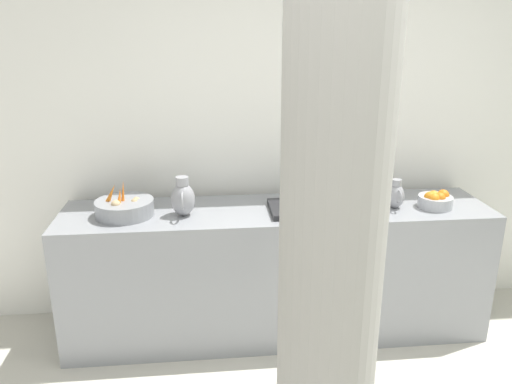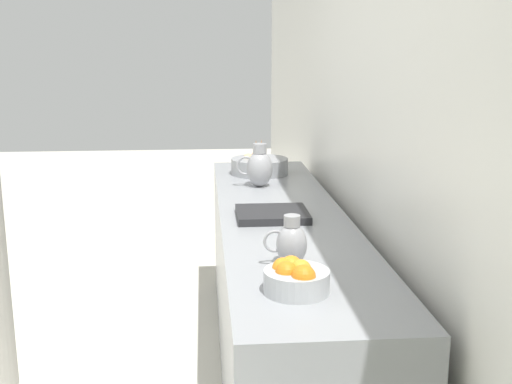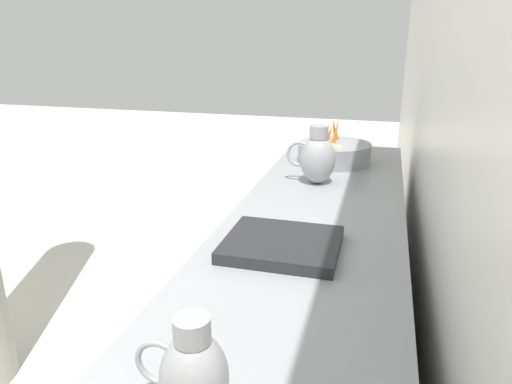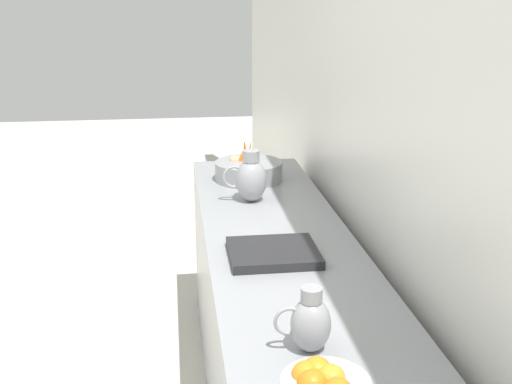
# 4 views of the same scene
# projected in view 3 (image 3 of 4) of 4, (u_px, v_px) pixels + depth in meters

# --- Properties ---
(prep_counter) EXTENTS (0.62, 2.82, 0.91)m
(prep_counter) POSITION_uv_depth(u_px,v_px,m) (302.00, 359.00, 1.63)
(prep_counter) COLOR gray
(prep_counter) RESTS_ON ground_plane
(vegetable_colander) EXTENTS (0.37, 0.37, 0.23)m
(vegetable_colander) POSITION_uv_depth(u_px,v_px,m) (334.00, 152.00, 2.37)
(vegetable_colander) COLOR gray
(vegetable_colander) RESTS_ON prep_counter
(metal_pitcher_tall) EXTENTS (0.21, 0.15, 0.25)m
(metal_pitcher_tall) POSITION_uv_depth(u_px,v_px,m) (317.00, 158.00, 2.02)
(metal_pitcher_tall) COLOR #939399
(metal_pitcher_tall) RESTS_ON prep_counter
(metal_pitcher_short) EXTENTS (0.16, 0.12, 0.19)m
(metal_pitcher_short) POSITION_uv_depth(u_px,v_px,m) (193.00, 374.00, 0.77)
(metal_pitcher_short) COLOR #939399
(metal_pitcher_short) RESTS_ON prep_counter
(counter_sink_basin) EXTENTS (0.34, 0.30, 0.04)m
(counter_sink_basin) POSITION_uv_depth(u_px,v_px,m) (282.00, 244.00, 1.41)
(counter_sink_basin) COLOR #232326
(counter_sink_basin) RESTS_ON prep_counter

